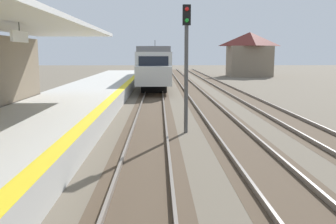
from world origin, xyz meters
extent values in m
cube|color=#B7B5AD|center=(-2.50, 16.00, 0.45)|extent=(5.00, 80.00, 0.90)
cube|color=yellow|center=(-0.25, 16.00, 0.90)|extent=(0.50, 80.00, 0.01)
cube|color=white|center=(-2.20, 13.77, 3.82)|extent=(0.08, 1.40, 0.36)
cylinder|color=#333333|center=(-2.20, 13.77, 4.14)|extent=(0.03, 0.03, 0.27)
cube|color=#4C3D2D|center=(1.90, 20.00, 0.00)|extent=(2.34, 120.00, 0.01)
cube|color=slate|center=(1.18, 20.00, 0.08)|extent=(0.08, 120.00, 0.15)
cube|color=slate|center=(2.62, 20.00, 0.08)|extent=(0.08, 120.00, 0.15)
cube|color=#4C3D2D|center=(5.30, 20.00, 0.00)|extent=(2.34, 120.00, 0.01)
cube|color=slate|center=(4.58, 20.00, 0.08)|extent=(0.08, 120.00, 0.15)
cube|color=slate|center=(6.02, 20.00, 0.08)|extent=(0.08, 120.00, 0.15)
cube|color=#4C3D2D|center=(8.70, 20.00, 0.00)|extent=(2.34, 120.00, 0.01)
cube|color=slate|center=(7.98, 20.00, 0.08)|extent=(0.08, 120.00, 0.15)
cube|color=slate|center=(9.42, 20.00, 0.08)|extent=(0.08, 120.00, 0.15)
cube|color=silver|center=(1.90, 39.56, 2.07)|extent=(2.90, 18.00, 2.70)
cube|color=slate|center=(1.90, 39.56, 3.64)|extent=(2.67, 18.00, 0.44)
cube|color=black|center=(1.90, 30.54, 2.48)|extent=(2.32, 0.06, 1.21)
cube|color=silver|center=(1.90, 29.76, 1.60)|extent=(2.78, 1.60, 1.49)
cube|color=black|center=(3.36, 39.56, 2.48)|extent=(0.04, 15.84, 0.86)
cylinder|color=#333333|center=(1.90, 43.16, 4.31)|extent=(0.06, 0.06, 0.90)
cube|color=black|center=(1.90, 33.71, 0.36)|extent=(2.17, 2.20, 0.72)
cube|color=black|center=(1.90, 45.41, 0.36)|extent=(2.17, 2.20, 0.72)
cylinder|color=#4C4C4C|center=(3.43, 16.66, 2.20)|extent=(0.16, 0.16, 4.40)
cube|color=black|center=(3.43, 16.66, 4.80)|extent=(0.32, 0.24, 0.80)
sphere|color=red|center=(3.43, 16.52, 5.02)|extent=(0.16, 0.16, 0.16)
sphere|color=green|center=(3.43, 16.52, 4.58)|extent=(0.16, 0.16, 0.16)
cube|color=#7F705B|center=(15.61, 56.38, 2.20)|extent=(6.00, 4.80, 4.40)
pyramid|color=maroon|center=(15.61, 56.38, 5.40)|extent=(6.60, 5.28, 2.00)
camera|label=1|loc=(2.31, 1.35, 3.26)|focal=39.91mm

